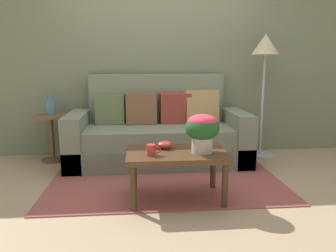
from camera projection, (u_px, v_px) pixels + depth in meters
ground_plane at (166, 183)px, 3.29m from camera, size 14.00×14.00×0.00m
wall_back at (158, 55)px, 4.26m from camera, size 6.40×0.12×2.65m
area_rug at (165, 177)px, 3.45m from camera, size 2.37×1.67×0.01m
couch at (159, 135)px, 3.98m from camera, size 2.15×0.88×1.08m
coffee_table at (177, 158)px, 2.83m from camera, size 0.88×0.55×0.44m
side_table at (51, 129)px, 3.98m from camera, size 0.44×0.44×0.59m
floor_lamp at (265, 58)px, 4.05m from camera, size 0.36×0.36×1.58m
potted_plant at (202, 129)px, 2.76m from camera, size 0.30×0.30×0.34m
coffee_mug at (151, 150)px, 2.69m from camera, size 0.12×0.08×0.09m
snack_bowl at (165, 144)px, 2.92m from camera, size 0.14×0.14×0.07m
table_vase at (51, 107)px, 3.94m from camera, size 0.12×0.12×0.25m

